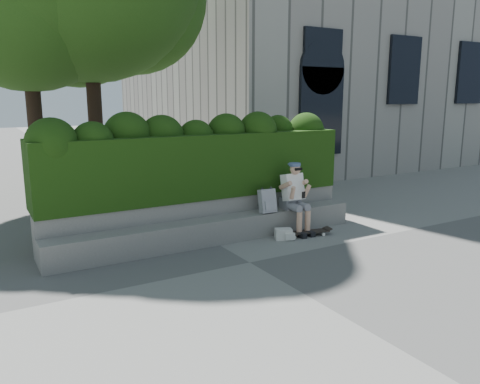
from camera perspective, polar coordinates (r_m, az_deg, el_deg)
ground at (r=7.65m, az=1.18°, el=-8.59°), size 80.00×80.00×0.00m
bench_ledge at (r=8.62m, az=-3.14°, el=-4.71°), size 6.00×0.45×0.45m
planter_wall at (r=8.99m, az=-4.53°, el=-3.05°), size 6.00×0.50×0.75m
hedge at (r=9.00m, az=-5.25°, el=3.28°), size 6.00×1.00×1.20m
person at (r=9.21m, az=6.65°, el=-0.34°), size 0.40×0.76×1.38m
skateboard at (r=9.13m, az=8.18°, el=-4.86°), size 0.90×0.40×0.09m
backpack_plaid at (r=8.96m, az=3.35°, el=-1.10°), size 0.32×0.18×0.46m
backpack_ground at (r=8.87m, az=5.31°, el=-5.12°), size 0.37×0.32×0.20m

